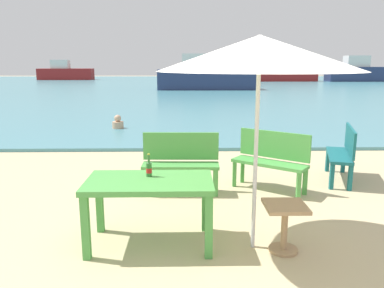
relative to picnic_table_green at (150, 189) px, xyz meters
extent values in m
plane|color=#C6B287|center=(1.06, -0.35, -0.65)|extent=(120.00, 120.00, 0.00)
cube|color=teal|center=(1.06, 29.65, -0.61)|extent=(120.00, 50.00, 0.08)
cube|color=#4C9E47|center=(0.00, 0.00, 0.08)|extent=(1.40, 0.80, 0.06)
cube|color=#4C9E47|center=(-0.64, -0.34, -0.30)|extent=(0.08, 0.08, 0.70)
cube|color=#4C9E47|center=(0.64, -0.34, -0.30)|extent=(0.08, 0.08, 0.70)
cube|color=#4C9E47|center=(-0.64, 0.34, -0.30)|extent=(0.08, 0.08, 0.70)
cube|color=#4C9E47|center=(0.64, 0.34, -0.30)|extent=(0.08, 0.08, 0.70)
cylinder|color=#2D662D|center=(-0.01, 0.13, 0.19)|extent=(0.06, 0.06, 0.16)
cone|color=#2D662D|center=(-0.01, 0.13, 0.27)|extent=(0.06, 0.06, 0.03)
cylinder|color=#2D662D|center=(-0.01, 0.13, 0.32)|extent=(0.03, 0.03, 0.09)
cylinder|color=red|center=(-0.01, 0.13, 0.18)|extent=(0.07, 0.07, 0.05)
cylinder|color=gold|center=(-0.01, 0.13, 0.37)|extent=(0.03, 0.03, 0.01)
cylinder|color=silver|center=(1.15, -0.11, 0.50)|extent=(0.04, 0.04, 2.30)
cone|color=silver|center=(1.15, -0.11, 1.47)|extent=(2.10, 2.10, 0.36)
cube|color=tan|center=(1.47, -0.21, -0.13)|extent=(0.44, 0.44, 0.04)
cylinder|color=tan|center=(1.47, -0.21, -0.40)|extent=(0.07, 0.07, 0.50)
cylinder|color=tan|center=(1.47, -0.21, -0.64)|extent=(0.32, 0.32, 0.03)
cube|color=#196066|center=(3.08, 2.35, -0.20)|extent=(0.70, 1.25, 0.05)
cube|color=#196066|center=(3.24, 2.30, 0.08)|extent=(0.39, 1.16, 0.44)
cube|color=#196066|center=(3.11, 2.92, -0.44)|extent=(0.06, 0.06, 0.42)
cube|color=#196066|center=(2.79, 1.86, -0.44)|extent=(0.06, 0.06, 0.42)
cube|color=#196066|center=(3.38, 2.83, -0.44)|extent=(0.06, 0.06, 0.42)
cube|color=#196066|center=(3.06, 1.78, -0.44)|extent=(0.06, 0.06, 0.42)
cube|color=#4C9E47|center=(0.33, 1.72, -0.20)|extent=(1.21, 0.40, 0.05)
cube|color=#4C9E47|center=(0.33, 1.88, 0.08)|extent=(1.20, 0.08, 0.44)
cube|color=#4C9E47|center=(-0.22, 1.60, -0.44)|extent=(0.06, 0.06, 0.42)
cube|color=#4C9E47|center=(0.88, 1.57, -0.44)|extent=(0.06, 0.06, 0.42)
cube|color=#4C9E47|center=(-0.22, 1.88, -0.44)|extent=(0.06, 0.06, 0.42)
cube|color=#4C9E47|center=(0.88, 1.85, -0.44)|extent=(0.06, 0.06, 0.42)
cube|color=#4C9E47|center=(1.75, 1.83, -0.20)|extent=(1.18, 1.01, 0.05)
cube|color=#4C9E47|center=(1.84, 1.96, 0.08)|extent=(0.98, 0.75, 0.44)
cube|color=#4C9E47|center=(1.22, 2.04, -0.44)|extent=(0.06, 0.06, 0.42)
cube|color=#4C9E47|center=(2.10, 1.39, -0.44)|extent=(0.06, 0.06, 0.42)
cube|color=#4C9E47|center=(1.39, 2.27, -0.44)|extent=(0.06, 0.06, 0.42)
cube|color=#4C9E47|center=(2.27, 1.61, -0.44)|extent=(0.06, 0.06, 0.42)
cylinder|color=tan|center=(-1.62, 7.47, -0.47)|extent=(0.34, 0.34, 0.20)
sphere|color=tan|center=(-1.62, 7.47, -0.27)|extent=(0.21, 0.21, 0.21)
cube|color=maroon|center=(-13.67, 42.52, 0.08)|extent=(6.38, 1.74, 1.31)
cube|color=silver|center=(-14.25, 42.52, 1.24)|extent=(2.03, 1.31, 1.02)
cube|color=navy|center=(2.06, 24.90, 0.17)|extent=(7.20, 1.96, 1.47)
cube|color=silver|center=(1.41, 24.90, 1.48)|extent=(2.29, 1.47, 1.15)
cube|color=navy|center=(19.74, 37.73, 0.20)|extent=(7.51, 2.05, 1.54)
cube|color=silver|center=(19.06, 37.73, 1.56)|extent=(2.39, 1.54, 1.20)
cube|color=maroon|center=(11.25, 38.28, 0.17)|extent=(7.24, 1.97, 1.48)
cube|color=silver|center=(10.59, 38.28, 1.49)|extent=(2.30, 1.48, 1.15)
camera|label=1|loc=(0.38, -4.05, 1.37)|focal=35.75mm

